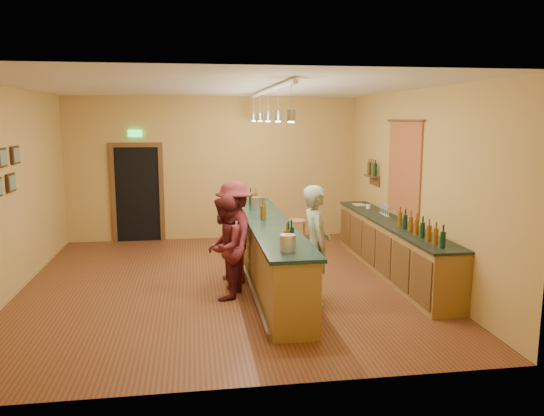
{
  "coord_description": "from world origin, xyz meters",
  "views": [
    {
      "loc": [
        -0.48,
        -8.51,
        2.7
      ],
      "look_at": [
        0.83,
        0.2,
        1.22
      ],
      "focal_mm": 35.0,
      "sensor_mm": 36.0,
      "label": 1
    }
  ],
  "objects": [
    {
      "name": "ceiling",
      "position": [
        0.0,
        0.0,
        3.2
      ],
      "size": [
        6.5,
        7.0,
        0.02
      ],
      "primitive_type": "cube",
      "color": "silver",
      "rests_on": "wall_back"
    },
    {
      "name": "tapestry",
      "position": [
        3.23,
        0.4,
        1.85
      ],
      "size": [
        0.03,
        1.4,
        1.6
      ],
      "primitive_type": "cube",
      "color": "maroon",
      "rests_on": "wall_right"
    },
    {
      "name": "bartender",
      "position": [
        1.29,
        -1.12,
        0.88
      ],
      "size": [
        0.47,
        0.67,
        1.76
      ],
      "primitive_type": "imported",
      "rotation": [
        0.0,
        0.0,
        1.5
      ],
      "color": "gray",
      "rests_on": "floor"
    },
    {
      "name": "wall_left",
      "position": [
        -3.25,
        0.0,
        1.6
      ],
      "size": [
        0.02,
        7.0,
        3.2
      ],
      "primitive_type": "cube",
      "color": "#B79A44",
      "rests_on": "floor"
    },
    {
      "name": "wall_front",
      "position": [
        0.0,
        -3.5,
        1.6
      ],
      "size": [
        6.5,
        0.02,
        3.2
      ],
      "primitive_type": "cube",
      "color": "#B79A44",
      "rests_on": "floor"
    },
    {
      "name": "wall_back",
      "position": [
        0.0,
        3.5,
        1.6
      ],
      "size": [
        6.5,
        0.02,
        3.2
      ],
      "primitive_type": "cube",
      "color": "#B79A44",
      "rests_on": "floor"
    },
    {
      "name": "bottle_shelf",
      "position": [
        3.17,
        1.9,
        1.67
      ],
      "size": [
        0.17,
        0.55,
        0.54
      ],
      "color": "#483315",
      "rests_on": "wall_right"
    },
    {
      "name": "wall_right",
      "position": [
        3.25,
        0.0,
        1.6
      ],
      "size": [
        0.02,
        7.0,
        3.2
      ],
      "primitive_type": "cube",
      "color": "#B79A44",
      "rests_on": "floor"
    },
    {
      "name": "pendant_track",
      "position": [
        0.74,
        -0.0,
        2.98
      ],
      "size": [
        0.11,
        4.6,
        0.5
      ],
      "color": "silver",
      "rests_on": "ceiling"
    },
    {
      "name": "floor",
      "position": [
        0.0,
        0.0,
        0.0
      ],
      "size": [
        7.0,
        7.0,
        0.0
      ],
      "primitive_type": "plane",
      "color": "#532C17",
      "rests_on": "ground"
    },
    {
      "name": "customer_a",
      "position": [
        -0.03,
        -0.69,
        0.78
      ],
      "size": [
        0.82,
        0.92,
        1.57
      ],
      "primitive_type": "imported",
      "rotation": [
        0.0,
        0.0,
        -1.92
      ],
      "color": "#59191E",
      "rests_on": "floor"
    },
    {
      "name": "bar_stool",
      "position": [
        1.49,
        1.35,
        0.64
      ],
      "size": [
        0.38,
        0.38,
        0.78
      ],
      "rotation": [
        0.0,
        0.0,
        -0.15
      ],
      "color": "#976244",
      "rests_on": "floor"
    },
    {
      "name": "customer_b",
      "position": [
        0.19,
        0.21,
        0.78
      ],
      "size": [
        0.64,
        0.99,
        1.56
      ],
      "primitive_type": "imported",
      "rotation": [
        0.0,
        0.0,
        -1.27
      ],
      "color": "#997A51",
      "rests_on": "floor"
    },
    {
      "name": "tasting_bar",
      "position": [
        0.74,
        -0.0,
        0.61
      ],
      "size": [
        0.73,
        5.1,
        1.38
      ],
      "color": "brown",
      "rests_on": "floor"
    },
    {
      "name": "back_counter",
      "position": [
        2.97,
        0.18,
        0.49
      ],
      "size": [
        0.6,
        4.55,
        1.27
      ],
      "color": "brown",
      "rests_on": "floor"
    },
    {
      "name": "customer_c",
      "position": [
        0.19,
        0.07,
        0.86
      ],
      "size": [
        0.78,
        1.18,
        1.71
      ],
      "primitive_type": "imported",
      "rotation": [
        0.0,
        0.0,
        -1.43
      ],
      "color": "#59191E",
      "rests_on": "floor"
    },
    {
      "name": "doorway",
      "position": [
        -1.7,
        3.47,
        1.13
      ],
      "size": [
        1.15,
        0.09,
        2.48
      ],
      "color": "black",
      "rests_on": "wall_back"
    }
  ]
}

